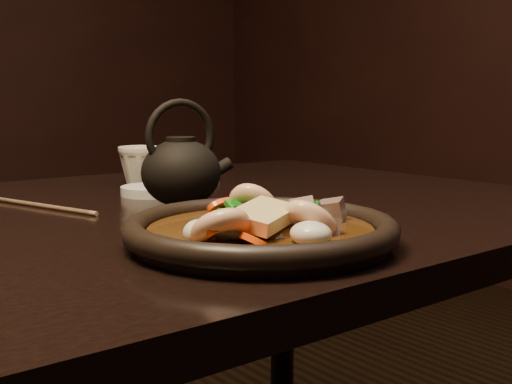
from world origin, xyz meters
TOP-DOWN VIEW (x-y plane):
  - table at (0.00, 0.00)m, footprint 1.60×0.90m
  - plate at (0.13, -0.28)m, footprint 0.31×0.31m
  - stirfry at (0.13, -0.29)m, footprint 0.22×0.21m
  - soy_dish at (0.22, 0.12)m, footprint 0.11×0.11m
  - saucer_right at (0.38, 0.26)m, footprint 0.12×0.12m
  - tea_cup at (0.26, 0.25)m, footprint 0.09×0.09m
  - chopsticks at (0.03, 0.11)m, footprint 0.07×0.22m
  - teapot at (0.19, -0.02)m, footprint 0.14×0.12m

SIDE VIEW (x-z plane):
  - table at x=0.00m, z-range 0.30..1.05m
  - chopsticks at x=0.03m, z-range 0.75..0.76m
  - saucer_right at x=0.38m, z-range 0.75..0.76m
  - soy_dish at x=0.22m, z-range 0.75..0.76m
  - plate at x=0.13m, z-range 0.75..0.78m
  - stirfry at x=0.13m, z-range 0.74..0.81m
  - tea_cup at x=0.26m, z-range 0.75..0.83m
  - teapot at x=0.19m, z-range 0.73..0.89m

